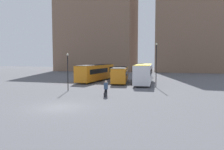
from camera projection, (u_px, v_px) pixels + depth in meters
ground_plane at (60, 107)px, 19.78m from camera, size 160.00×160.00×0.00m
building_block_left at (97, 26)px, 77.22m from camera, size 26.58×15.59×31.37m
building_block_right at (194, 15)px, 68.04m from camera, size 22.80×11.28×35.44m
bus_0 at (96, 72)px, 42.25m from camera, size 3.56×12.56×3.17m
bus_1 at (120, 74)px, 39.38m from camera, size 3.91×9.46×2.79m
bus_2 at (144, 73)px, 37.57m from camera, size 3.45×11.38×3.36m
traveler at (106, 87)px, 25.26m from camera, size 0.61×0.61×1.85m
suitcase at (105, 95)px, 24.81m from camera, size 0.29×0.45×0.73m
lamp_post_0 at (156, 62)px, 32.62m from camera, size 0.28×0.28×6.67m
lamp_post_1 at (68, 69)px, 29.27m from camera, size 0.28×0.28×5.04m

